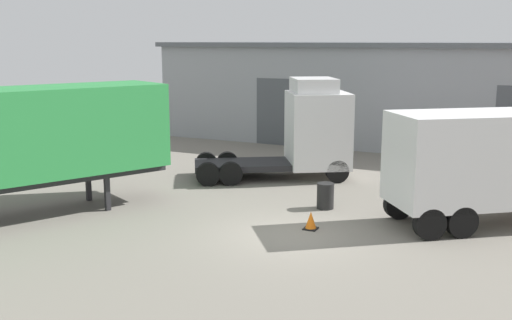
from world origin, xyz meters
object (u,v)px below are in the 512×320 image
Objects in this scene: box_truck_red at (500,163)px; oil_drum at (325,196)px; traffic_cone at (311,221)px; tractor_unit_white at (307,131)px.

box_truck_red reaches higher than oil_drum.
box_truck_red reaches higher than traffic_cone.
traffic_cone is at bearing 174.86° from box_truck_red.
tractor_unit_white is 7.25m from traffic_cone.
box_truck_red is 6.10m from traffic_cone.
tractor_unit_white reaches higher than traffic_cone.
traffic_cone is (-4.99, -3.07, -1.68)m from box_truck_red.
oil_drum is (-5.35, -0.71, -1.50)m from box_truck_red.
box_truck_red is 5.60m from oil_drum.
tractor_unit_white is at bearing 118.82° from box_truck_red.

